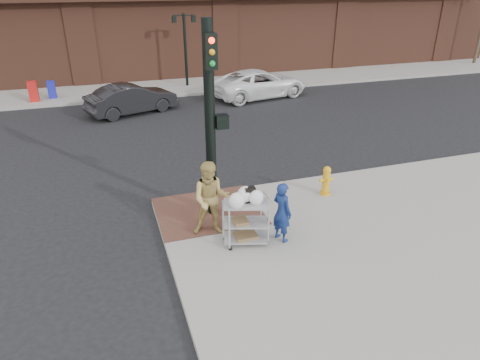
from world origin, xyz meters
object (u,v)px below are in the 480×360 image
object	(u,v)px
traffic_signal_pole	(211,118)
sedan_dark	(132,99)
pedestrian_tan	(211,199)
utility_cart	(246,219)
woman_blue	(282,212)
lamp_post	(185,42)
fire_hydrant	(326,180)
minivan_white	(259,84)

from	to	relation	value
traffic_signal_pole	sedan_dark	size ratio (longest dim) A/B	1.16
pedestrian_tan	utility_cart	distance (m)	0.99
traffic_signal_pole	woman_blue	world-z (taller)	traffic_signal_pole
lamp_post	fire_hydrant	size ratio (longest dim) A/B	4.48
lamp_post	traffic_signal_pole	distance (m)	15.43
lamp_post	traffic_signal_pole	bearing A→B (deg)	-99.24
lamp_post	fire_hydrant	distance (m)	15.37
utility_cart	lamp_post	bearing A→B (deg)	82.83
pedestrian_tan	fire_hydrant	world-z (taller)	pedestrian_tan
lamp_post	sedan_dark	bearing A→B (deg)	-129.29
pedestrian_tan	woman_blue	bearing A→B (deg)	-11.87
lamp_post	pedestrian_tan	distance (m)	16.49
woman_blue	utility_cart	size ratio (longest dim) A/B	1.06
fire_hydrant	woman_blue	bearing A→B (deg)	-140.60
pedestrian_tan	sedan_dark	distance (m)	11.84
pedestrian_tan	fire_hydrant	distance (m)	3.87
traffic_signal_pole	utility_cart	bearing A→B (deg)	-77.70
woman_blue	sedan_dark	world-z (taller)	woman_blue
woman_blue	pedestrian_tan	distance (m)	1.74
sedan_dark	woman_blue	bearing A→B (deg)	170.90
lamp_post	minivan_white	size ratio (longest dim) A/B	0.75
woman_blue	utility_cart	distance (m)	0.88
traffic_signal_pole	minivan_white	size ratio (longest dim) A/B	0.94
woman_blue	minivan_white	world-z (taller)	woman_blue
minivan_white	fire_hydrant	distance (m)	12.06
traffic_signal_pole	lamp_post	bearing A→B (deg)	80.76
traffic_signal_pole	pedestrian_tan	size ratio (longest dim) A/B	2.62
lamp_post	woman_blue	xyz separation A→B (m)	(-1.26, -17.01, -1.71)
sedan_dark	minivan_white	xyz separation A→B (m)	(6.88, 1.00, 0.03)
utility_cart	minivan_white	bearing A→B (deg)	68.11
pedestrian_tan	minivan_white	xyz separation A→B (m)	(6.07, 12.81, -0.36)
minivan_white	woman_blue	bearing A→B (deg)	150.35
woman_blue	pedestrian_tan	bearing A→B (deg)	40.08
sedan_dark	fire_hydrant	distance (m)	11.73
sedan_dark	minivan_white	world-z (taller)	minivan_white
minivan_white	utility_cart	world-z (taller)	utility_cart
lamp_post	minivan_white	bearing A→B (deg)	-45.74
sedan_dark	utility_cart	world-z (taller)	utility_cart
traffic_signal_pole	woman_blue	size ratio (longest dim) A/B	3.28
lamp_post	fire_hydrant	xyz separation A→B (m)	(0.93, -15.21, -2.01)
traffic_signal_pole	fire_hydrant	size ratio (longest dim) A/B	5.59
woman_blue	fire_hydrant	size ratio (longest dim) A/B	1.70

